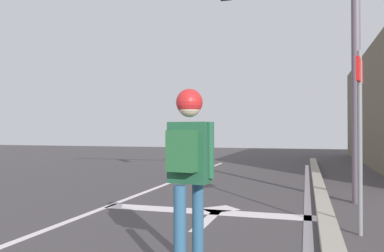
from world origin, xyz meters
TOP-DOWN VIEW (x-y plane):
  - lane_line_center at (-0.17, 6.00)m, footprint 0.12×20.00m
  - lane_line_curbside at (3.20, 6.00)m, footprint 0.12×20.00m
  - stop_bar at (1.59, 6.62)m, footprint 3.52×0.40m
  - lane_arrow_stem at (1.77, 6.04)m, footprint 0.16×1.40m
  - lane_arrow_head at (1.77, 6.89)m, footprint 0.71×0.71m
  - curb_strip at (3.45, 6.00)m, footprint 0.24×24.00m
  - skater at (2.17, 3.80)m, footprint 0.45×0.61m
  - traffic_signal_mast at (2.92, 8.12)m, footprint 4.97×0.34m
  - street_sign_post at (3.84, 5.79)m, footprint 0.14×0.44m

SIDE VIEW (x-z plane):
  - lane_line_center at x=-0.17m, z-range 0.00..0.01m
  - lane_line_curbside at x=3.20m, z-range 0.00..0.01m
  - stop_bar at x=1.59m, z-range 0.00..0.01m
  - lane_arrow_stem at x=1.77m, z-range 0.00..0.01m
  - lane_arrow_head at x=1.77m, z-range 0.00..0.01m
  - curb_strip at x=3.45m, z-range 0.00..0.14m
  - skater at x=2.17m, z-range 0.29..1.92m
  - street_sign_post at x=3.84m, z-range 0.36..2.71m
  - traffic_signal_mast at x=2.92m, z-range 0.95..6.00m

